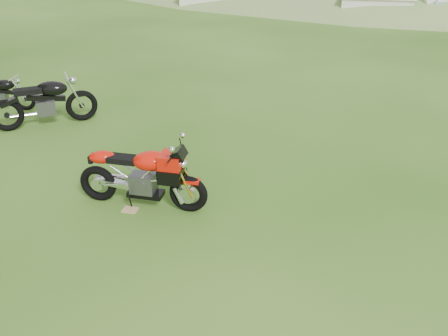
{
  "coord_description": "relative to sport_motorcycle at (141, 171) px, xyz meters",
  "views": [
    {
      "loc": [
        -0.19,
        -5.84,
        4.08
      ],
      "look_at": [
        0.03,
        0.4,
        0.93
      ],
      "focal_mm": 40.0,
      "sensor_mm": 36.0,
      "label": 1
    }
  ],
  "objects": [
    {
      "name": "vintage_moto_b",
      "position": [
        -2.47,
        3.46,
        -0.03
      ],
      "size": [
        2.2,
        1.25,
        1.14
      ],
      "primitive_type": null,
      "rotation": [
        0.0,
        0.0,
        0.37
      ],
      "color": "black",
      "rests_on": "ground"
    },
    {
      "name": "ground",
      "position": [
        1.22,
        -0.99,
        -0.6
      ],
      "size": [
        120.0,
        120.0,
        0.0
      ],
      "primitive_type": "plane",
      "color": "#224F11",
      "rests_on": "ground"
    },
    {
      "name": "plywood_board",
      "position": [
        -0.2,
        -0.15,
        -0.59
      ],
      "size": [
        0.27,
        0.24,
        0.02
      ],
      "primitive_type": "cube",
      "rotation": [
        0.0,
        0.0,
        -0.26
      ],
      "color": "tan",
      "rests_on": "ground"
    },
    {
      "name": "sport_motorcycle",
      "position": [
        0.0,
        0.0,
        0.0
      ],
      "size": [
        2.05,
        1.0,
        1.2
      ],
      "primitive_type": null,
      "rotation": [
        0.0,
        0.0,
        -0.26
      ],
      "color": "red",
      "rests_on": "ground"
    }
  ]
}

